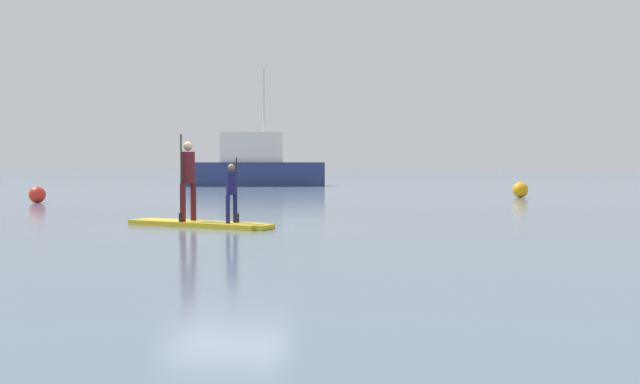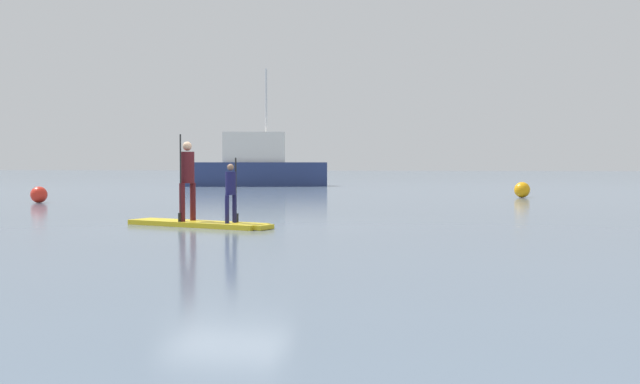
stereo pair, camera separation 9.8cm
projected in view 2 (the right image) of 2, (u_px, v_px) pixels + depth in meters
The scene contains 7 objects.
ground_plane at pixel (227, 226), 15.28m from camera, with size 240.00×240.00×0.00m, color slate.
paddleboard_near at pixel (200, 224), 15.30m from camera, with size 3.34×1.65×0.10m.
paddler_adult at pixel (187, 175), 15.41m from camera, with size 0.37×0.50×1.79m.
paddler_child_solo at pixel (231, 190), 14.89m from camera, with size 0.26×0.40×1.31m.
fishing_boat_green_midground at pixel (256, 166), 42.87m from camera, with size 8.22×3.97×6.72m.
mooring_buoy_near at pixel (39, 195), 24.44m from camera, with size 0.54×0.54×0.54m, color red.
mooring_buoy_mid at pixel (522, 190), 28.23m from camera, with size 0.59×0.59×0.59m, color orange.
Camera 2 is at (4.87, -14.57, 1.29)m, focal length 41.89 mm.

